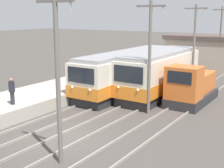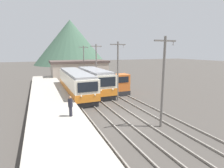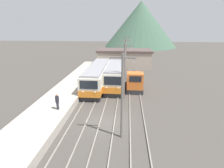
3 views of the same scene
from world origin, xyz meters
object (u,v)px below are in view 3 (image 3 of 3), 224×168
(catenary_mast_mid, at_px, (124,70))
(commuter_train_left, at_px, (98,77))
(shunting_locomotive, at_px, (134,82))
(commuter_train_center, at_px, (115,76))
(catenary_mast_distant, at_px, (126,52))
(catenary_mast_near, at_px, (122,95))
(catenary_mast_far, at_px, (126,58))
(person_on_platform, at_px, (57,101))

(catenary_mast_mid, bearing_deg, commuter_train_left, 132.10)
(shunting_locomotive, xyz_separation_m, catenary_mast_mid, (-1.49, -3.96, 2.78))
(commuter_train_left, relative_size, catenary_mast_mid, 1.79)
(commuter_train_center, xyz_separation_m, shunting_locomotive, (3.00, -1.07, -0.46))
(commuter_train_left, height_order, catenary_mast_distant, catenary_mast_distant)
(shunting_locomotive, xyz_separation_m, catenary_mast_near, (-1.49, -12.48, 2.78))
(catenary_mast_near, bearing_deg, catenary_mast_mid, 90.00)
(catenary_mast_near, xyz_separation_m, catenary_mast_mid, (0.00, 8.53, 0.00))
(commuter_train_left, distance_m, catenary_mast_distant, 13.23)
(shunting_locomotive, height_order, catenary_mast_far, catenary_mast_far)
(commuter_train_left, height_order, commuter_train_center, commuter_train_center)
(commuter_train_center, relative_size, catenary_mast_near, 1.43)
(commuter_train_center, xyz_separation_m, catenary_mast_distant, (1.51, 12.02, 2.31))
(catenary_mast_mid, xyz_separation_m, catenary_mast_distant, (0.00, 17.05, 0.00))
(commuter_train_left, distance_m, catenary_mast_far, 6.19)
(shunting_locomotive, xyz_separation_m, catenary_mast_distant, (-1.49, 13.09, 2.78))
(catenary_mast_near, xyz_separation_m, catenary_mast_distant, (0.00, 25.58, 0.00))
(commuter_train_left, relative_size, commuter_train_center, 1.25)
(catenary_mast_near, distance_m, person_on_platform, 7.80)
(catenary_mast_far, bearing_deg, catenary_mast_near, -90.00)
(shunting_locomotive, relative_size, catenary_mast_distant, 0.77)
(shunting_locomotive, xyz_separation_m, person_on_platform, (-8.33, -9.44, 0.59))
(commuter_train_center, relative_size, shunting_locomotive, 1.87)
(catenary_mast_near, distance_m, catenary_mast_mid, 8.53)
(shunting_locomotive, distance_m, person_on_platform, 12.61)
(commuter_train_left, bearing_deg, shunting_locomotive, -7.96)
(commuter_train_center, height_order, catenary_mast_distant, catenary_mast_distant)
(commuter_train_left, height_order, person_on_platform, commuter_train_left)
(shunting_locomotive, bearing_deg, catenary_mast_mid, -110.67)
(commuter_train_left, relative_size, catenary_mast_near, 1.79)
(shunting_locomotive, height_order, catenary_mast_distant, catenary_mast_distant)
(commuter_train_left, distance_m, catenary_mast_near, 14.17)
(catenary_mast_near, bearing_deg, commuter_train_left, 107.95)
(catenary_mast_near, xyz_separation_m, catenary_mast_far, (0.00, 17.05, 0.00))
(catenary_mast_near, relative_size, catenary_mast_mid, 1.00)
(shunting_locomotive, bearing_deg, catenary_mast_distant, 96.50)
(catenary_mast_far, distance_m, person_on_platform, 15.74)
(catenary_mast_mid, relative_size, person_on_platform, 4.29)
(person_on_platform, bearing_deg, commuter_train_left, 76.12)
(commuter_train_center, height_order, catenary_mast_mid, catenary_mast_mid)
(shunting_locomotive, bearing_deg, catenary_mast_far, 108.09)
(commuter_train_center, height_order, person_on_platform, commuter_train_center)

